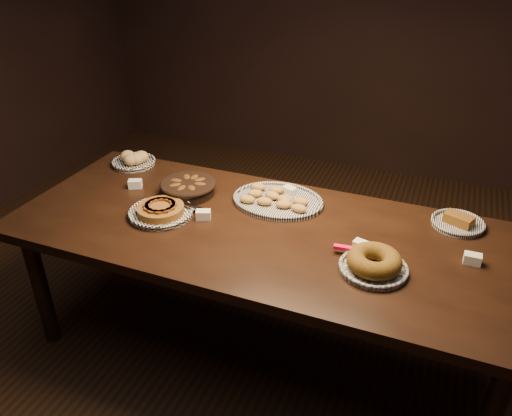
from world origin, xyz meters
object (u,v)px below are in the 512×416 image
at_px(apple_tart_plate, 161,211).
at_px(madeleine_platter, 277,200).
at_px(bundt_cake_plate, 374,263).
at_px(buffet_table, 261,241).

distance_m(apple_tart_plate, madeleine_platter, 0.58).
relative_size(madeleine_platter, bundt_cake_plate, 1.42).
relative_size(apple_tart_plate, bundt_cake_plate, 1.07).
height_order(madeleine_platter, bundt_cake_plate, bundt_cake_plate).
bearing_deg(bundt_cake_plate, apple_tart_plate, 164.81).
relative_size(apple_tart_plate, madeleine_platter, 0.76).
bearing_deg(madeleine_platter, bundt_cake_plate, -41.05).
distance_m(buffet_table, madeleine_platter, 0.27).
bearing_deg(apple_tart_plate, madeleine_platter, 39.09).
height_order(buffet_table, apple_tart_plate, apple_tart_plate).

